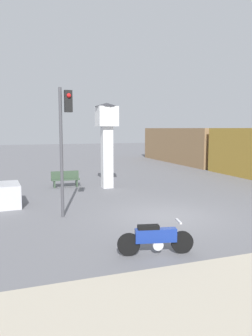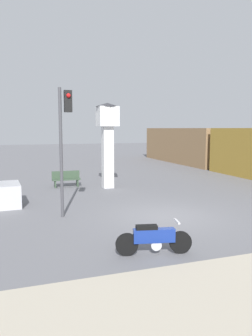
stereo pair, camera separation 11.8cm
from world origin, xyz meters
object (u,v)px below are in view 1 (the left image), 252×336
motorcycle (156,238)px  freight_train (221,149)px  traffic_light (65,130)px  bench (65,179)px  clock_tower (107,132)px

motorcycle → freight_train: size_ratio=0.08×
traffic_light → bench: (1.00, 6.45, -2.83)m
freight_train → clock_tower: bearing=-156.7°
motorcycle → traffic_light: (-1.64, 4.62, 2.88)m
bench → motorcycle: bearing=-86.7°
motorcycle → bench: bearing=105.7°
motorcycle → bench: size_ratio=1.28×
motorcycle → freight_train: freight_train is taller
motorcycle → traffic_light: bearing=122.0°
clock_tower → freight_train: 12.17m
motorcycle → bench: 11.09m
clock_tower → bench: 3.63m
freight_train → traffic_light: (-14.31, -10.23, 1.62)m
bench → traffic_light: bearing=-98.8°
motorcycle → clock_tower: size_ratio=0.43×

